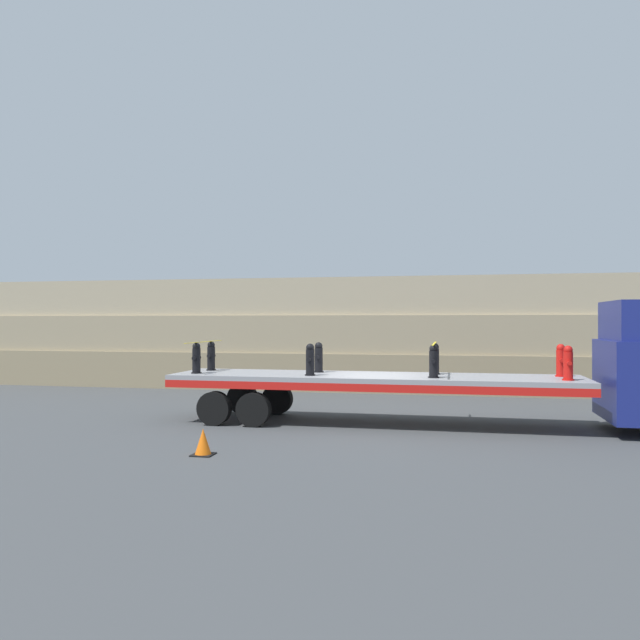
{
  "coord_description": "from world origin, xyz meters",
  "views": [
    {
      "loc": [
        2.11,
        -16.57,
        2.74
      ],
      "look_at": [
        -1.45,
        0.0,
        2.77
      ],
      "focal_mm": 35.0,
      "sensor_mm": 36.0,
      "label": 1
    }
  ],
  "objects_px": {
    "fire_hydrant_black_far_2": "(435,359)",
    "fire_hydrant_red_far_3": "(561,361)",
    "fire_hydrant_black_far_1": "(319,358)",
    "fire_hydrant_black_near_2": "(434,362)",
    "fire_hydrant_black_far_0": "(211,356)",
    "fire_hydrant_black_near_0": "(196,358)",
    "fire_hydrant_red_near_3": "(568,363)",
    "flatbed_trailer": "(346,383)",
    "traffic_cone": "(203,442)",
    "fire_hydrant_black_near_1": "(310,360)"
  },
  "relations": [
    {
      "from": "flatbed_trailer",
      "to": "fire_hydrant_black_far_2",
      "type": "xyz_separation_m",
      "value": [
        2.34,
        0.53,
        0.65
      ]
    },
    {
      "from": "fire_hydrant_black_near_0",
      "to": "fire_hydrant_black_far_2",
      "type": "height_order",
      "value": "same"
    },
    {
      "from": "fire_hydrant_black_near_2",
      "to": "fire_hydrant_black_far_2",
      "type": "height_order",
      "value": "same"
    },
    {
      "from": "fire_hydrant_black_far_1",
      "to": "fire_hydrant_red_near_3",
      "type": "xyz_separation_m",
      "value": [
        6.43,
        -1.06,
        0.0
      ]
    },
    {
      "from": "flatbed_trailer",
      "to": "fire_hydrant_red_near_3",
      "type": "relative_size",
      "value": 12.82
    },
    {
      "from": "fire_hydrant_red_near_3",
      "to": "flatbed_trailer",
      "type": "bearing_deg",
      "value": 174.52
    },
    {
      "from": "fire_hydrant_black_far_2",
      "to": "fire_hydrant_black_near_2",
      "type": "bearing_deg",
      "value": -90.0
    },
    {
      "from": "fire_hydrant_red_near_3",
      "to": "fire_hydrant_red_far_3",
      "type": "bearing_deg",
      "value": 90.0
    },
    {
      "from": "fire_hydrant_black_near_0",
      "to": "fire_hydrant_black_far_0",
      "type": "xyz_separation_m",
      "value": [
        0.0,
        1.06,
        0.0
      ]
    },
    {
      "from": "fire_hydrant_black_near_0",
      "to": "fire_hydrant_black_far_0",
      "type": "relative_size",
      "value": 1.0
    },
    {
      "from": "fire_hydrant_black_far_0",
      "to": "fire_hydrant_black_near_1",
      "type": "distance_m",
      "value": 3.39
    },
    {
      "from": "fire_hydrant_black_near_2",
      "to": "fire_hydrant_black_near_0",
      "type": "bearing_deg",
      "value": 180.0
    },
    {
      "from": "fire_hydrant_black_near_0",
      "to": "fire_hydrant_black_far_2",
      "type": "relative_size",
      "value": 1.0
    },
    {
      "from": "fire_hydrant_black_far_0",
      "to": "fire_hydrant_black_near_2",
      "type": "xyz_separation_m",
      "value": [
        6.43,
        -1.06,
        0.0
      ]
    },
    {
      "from": "fire_hydrant_black_near_0",
      "to": "fire_hydrant_black_far_0",
      "type": "distance_m",
      "value": 1.06
    },
    {
      "from": "fire_hydrant_black_near_1",
      "to": "fire_hydrant_red_near_3",
      "type": "distance_m",
      "value": 6.43
    },
    {
      "from": "fire_hydrant_black_far_0",
      "to": "traffic_cone",
      "type": "height_order",
      "value": "fire_hydrant_black_far_0"
    },
    {
      "from": "fire_hydrant_black_far_0",
      "to": "fire_hydrant_black_near_2",
      "type": "height_order",
      "value": "same"
    },
    {
      "from": "fire_hydrant_black_near_0",
      "to": "fire_hydrant_red_near_3",
      "type": "relative_size",
      "value": 1.0
    },
    {
      "from": "traffic_cone",
      "to": "fire_hydrant_black_far_0",
      "type": "bearing_deg",
      "value": 110.38
    },
    {
      "from": "flatbed_trailer",
      "to": "fire_hydrant_black_far_0",
      "type": "height_order",
      "value": "fire_hydrant_black_far_0"
    },
    {
      "from": "fire_hydrant_black_near_1",
      "to": "fire_hydrant_red_near_3",
      "type": "height_order",
      "value": "same"
    },
    {
      "from": "fire_hydrant_black_far_2",
      "to": "fire_hydrant_red_far_3",
      "type": "distance_m",
      "value": 3.21
    },
    {
      "from": "fire_hydrant_black_far_0",
      "to": "fire_hydrant_black_far_1",
      "type": "xyz_separation_m",
      "value": [
        3.21,
        0.0,
        0.0
      ]
    },
    {
      "from": "fire_hydrant_black_near_2",
      "to": "fire_hydrant_black_far_0",
      "type": "bearing_deg",
      "value": 170.6
    },
    {
      "from": "fire_hydrant_black_near_0",
      "to": "fire_hydrant_black_near_2",
      "type": "bearing_deg",
      "value": 0.0
    },
    {
      "from": "fire_hydrant_black_far_1",
      "to": "fire_hydrant_black_far_2",
      "type": "distance_m",
      "value": 3.21
    },
    {
      "from": "traffic_cone",
      "to": "fire_hydrant_red_far_3",
      "type": "bearing_deg",
      "value": 33.69
    },
    {
      "from": "fire_hydrant_black_far_0",
      "to": "fire_hydrant_black_far_1",
      "type": "bearing_deg",
      "value": 0.0
    },
    {
      "from": "fire_hydrant_black_far_1",
      "to": "traffic_cone",
      "type": "distance_m",
      "value": 5.51
    },
    {
      "from": "fire_hydrant_black_far_2",
      "to": "fire_hydrant_red_near_3",
      "type": "xyz_separation_m",
      "value": [
        3.21,
        -1.06,
        0.0
      ]
    },
    {
      "from": "fire_hydrant_black_near_2",
      "to": "fire_hydrant_red_near_3",
      "type": "relative_size",
      "value": 1.0
    },
    {
      "from": "fire_hydrant_black_far_2",
      "to": "fire_hydrant_red_far_3",
      "type": "xyz_separation_m",
      "value": [
        3.21,
        0.0,
        0.0
      ]
    },
    {
      "from": "traffic_cone",
      "to": "flatbed_trailer",
      "type": "bearing_deg",
      "value": 64.77
    },
    {
      "from": "fire_hydrant_black_far_2",
      "to": "fire_hydrant_black_near_1",
      "type": "bearing_deg",
      "value": -161.68
    },
    {
      "from": "fire_hydrant_black_near_0",
      "to": "traffic_cone",
      "type": "bearing_deg",
      "value": -64.91
    },
    {
      "from": "fire_hydrant_black_far_2",
      "to": "fire_hydrant_red_far_3",
      "type": "height_order",
      "value": "same"
    },
    {
      "from": "fire_hydrant_black_far_1",
      "to": "fire_hydrant_black_far_2",
      "type": "bearing_deg",
      "value": 0.0
    },
    {
      "from": "fire_hydrant_black_near_2",
      "to": "fire_hydrant_red_far_3",
      "type": "relative_size",
      "value": 1.0
    },
    {
      "from": "fire_hydrant_black_near_1",
      "to": "fire_hydrant_black_far_1",
      "type": "height_order",
      "value": "same"
    },
    {
      "from": "fire_hydrant_black_far_2",
      "to": "fire_hydrant_black_far_0",
      "type": "bearing_deg",
      "value": 180.0
    },
    {
      "from": "fire_hydrant_black_near_0",
      "to": "fire_hydrant_red_near_3",
      "type": "distance_m",
      "value": 9.64
    },
    {
      "from": "flatbed_trailer",
      "to": "fire_hydrant_black_near_1",
      "type": "height_order",
      "value": "fire_hydrant_black_near_1"
    },
    {
      "from": "fire_hydrant_black_near_2",
      "to": "fire_hydrant_red_near_3",
      "type": "xyz_separation_m",
      "value": [
        3.21,
        0.0,
        0.0
      ]
    },
    {
      "from": "flatbed_trailer",
      "to": "fire_hydrant_black_near_1",
      "type": "bearing_deg",
      "value": -148.73
    },
    {
      "from": "fire_hydrant_black_near_1",
      "to": "fire_hydrant_black_far_1",
      "type": "relative_size",
      "value": 1.0
    },
    {
      "from": "fire_hydrant_black_far_1",
      "to": "fire_hydrant_red_near_3",
      "type": "relative_size",
      "value": 1.0
    },
    {
      "from": "fire_hydrant_black_near_1",
      "to": "fire_hydrant_red_far_3",
      "type": "bearing_deg",
      "value": 9.4
    },
    {
      "from": "fire_hydrant_black_far_0",
      "to": "fire_hydrant_black_far_1",
      "type": "height_order",
      "value": "same"
    },
    {
      "from": "fire_hydrant_red_far_3",
      "to": "fire_hydrant_black_far_1",
      "type": "bearing_deg",
      "value": 180.0
    }
  ]
}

